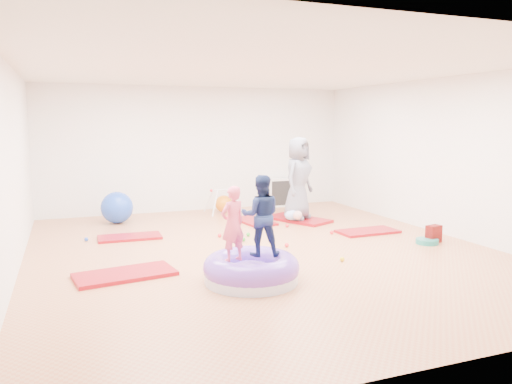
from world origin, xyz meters
name	(u,v)px	position (x,y,z in m)	size (l,w,h in m)	color
room	(263,162)	(0.00, 0.00, 1.40)	(7.01, 8.01, 2.81)	tan
gym_mat_front_left	(125,274)	(-2.17, -0.56, 0.03)	(1.28, 0.64, 0.05)	#9B0017
gym_mat_mid_left	(130,237)	(-1.85, 1.63, 0.02)	(1.07, 0.54, 0.04)	#9B0017
gym_mat_center_back	(254,221)	(0.68, 2.19, 0.02)	(1.06, 0.53, 0.04)	#9B0017
gym_mat_right	(368,231)	(2.28, 0.54, 0.02)	(1.11, 0.56, 0.05)	#9B0017
gym_mat_rear_right	(298,219)	(1.58, 2.02, 0.03)	(1.32, 0.66, 0.06)	#9B0017
inflatable_cushion	(251,270)	(-0.70, -1.36, 0.15)	(1.23, 1.23, 0.39)	silver
child_pink	(233,220)	(-0.95, -1.39, 0.82)	(0.34, 0.22, 0.94)	#F35576
child_navy	(261,212)	(-0.53, -1.26, 0.88)	(0.51, 0.40, 1.05)	#16234F
adult_caregiver	(298,178)	(1.55, 1.96, 0.89)	(0.81, 0.53, 1.66)	slate
infant	(295,215)	(1.39, 1.79, 0.17)	(0.38, 0.39, 0.23)	#9BB3E9
ball_pit_balls	(256,242)	(0.07, 0.47, 0.03)	(4.24, 2.71, 0.07)	red
exercise_ball_blue	(117,208)	(-1.92, 3.07, 0.32)	(0.64, 0.64, 0.64)	blue
exercise_ball_orange	(224,204)	(0.44, 3.48, 0.19)	(0.38, 0.38, 0.38)	orange
infant_play_gym	(223,198)	(0.36, 3.26, 0.37)	(0.73, 0.69, 0.56)	silver
cube_shelf	(280,192)	(1.96, 3.79, 0.34)	(0.68, 0.33, 0.68)	silver
balance_disc	(427,241)	(2.74, -0.53, 0.04)	(0.37, 0.37, 0.08)	#1D786E
backpack	(434,234)	(2.90, -0.49, 0.15)	(0.25, 0.16, 0.29)	#AA1410
yellow_toy	(248,262)	(-0.44, -0.54, 0.02)	(0.22, 0.22, 0.03)	gold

